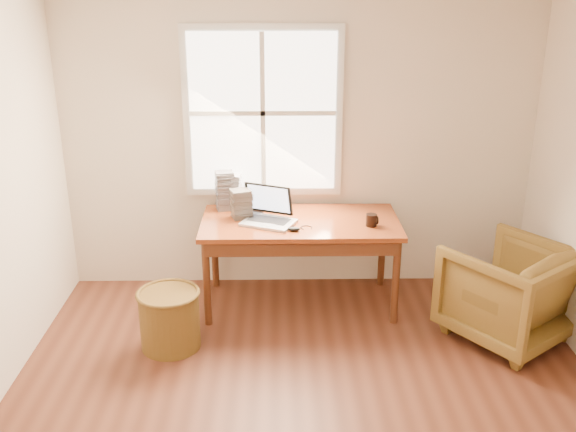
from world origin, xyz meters
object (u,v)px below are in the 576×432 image
laptop (268,205)px  wicker_stool (170,320)px  desk (300,223)px  coffee_mug (371,220)px  armchair (508,292)px  cd_stack_a (232,192)px

laptop → wicker_stool: bearing=-117.7°
desk → coffee_mug: (0.56, -0.13, 0.07)m
desk → laptop: 0.32m
armchair → coffee_mug: bearing=-60.0°
coffee_mug → cd_stack_a: 1.21m
wicker_stool → laptop: laptop is taller
desk → cd_stack_a: bearing=152.0°
desk → coffee_mug: 0.58m
coffee_mug → cd_stack_a: bearing=156.2°
laptop → coffee_mug: (0.81, -0.06, -0.11)m
wicker_stool → cd_stack_a: size_ratio=1.48×
wicker_stool → laptop: size_ratio=1.00×
coffee_mug → desk: bearing=163.9°
cd_stack_a → armchair: bearing=-22.2°
desk → coffee_mug: bearing=-13.5°
desk → wicker_stool: desk is taller
desk → wicker_stool: 1.29m
armchair → coffee_mug: (-0.99, 0.43, 0.42)m
laptop → cd_stack_a: (-0.31, 0.38, -0.01)m
armchair → cd_stack_a: cd_stack_a is taller
desk → coffee_mug: coffee_mug is taller
desk → laptop: size_ratio=3.65×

